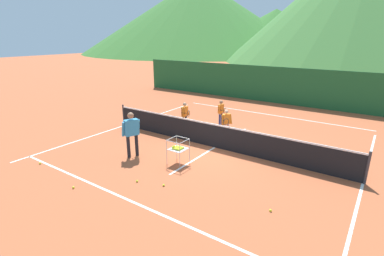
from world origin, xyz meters
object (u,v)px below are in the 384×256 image
tennis_ball_5 (40,163)px  tennis_ball_2 (164,185)px  student_0 (185,113)px  student_2 (226,121)px  tennis_ball_3 (73,187)px  student_1 (221,110)px  tennis_ball_4 (137,181)px  tennis_net (215,136)px  ball_cart (178,148)px  instructor (132,130)px  tennis_ball_0 (271,210)px

tennis_ball_5 → tennis_ball_2: bearing=15.7°
student_0 → student_2: size_ratio=1.02×
student_2 → tennis_ball_3: bearing=-103.6°
student_1 → student_2: bearing=-54.2°
tennis_ball_4 → student_1: bearing=96.9°
tennis_net → student_0: bearing=152.0°
tennis_net → student_0: 2.74m
tennis_ball_2 → ball_cart: bearing=111.9°
tennis_ball_2 → student_2: bearing=96.3°
tennis_net → tennis_ball_2: tennis_net is taller
tennis_net → tennis_ball_2: (0.32, -3.55, -0.47)m
instructor → tennis_ball_2: instructor is taller
tennis_ball_3 → student_2: bearing=76.4°
student_0 → student_1: student_0 is taller
student_0 → tennis_ball_0: (5.80, -4.28, -0.74)m
tennis_ball_4 → tennis_ball_5: bearing=-164.9°
student_1 → tennis_ball_0: (4.69, -5.80, -0.71)m
tennis_net → ball_cart: 2.07m
student_0 → student_2: (2.19, 0.00, -0.02)m
tennis_net → student_1: size_ratio=8.50×
student_0 → ball_cart: 3.95m
tennis_net → tennis_ball_3: bearing=-108.9°
student_2 → tennis_ball_4: 5.17m
tennis_ball_2 → tennis_ball_3: (-2.09, -1.61, 0.00)m
tennis_ball_5 → tennis_ball_3: bearing=-7.9°
student_0 → ball_cart: size_ratio=1.43×
tennis_net → tennis_ball_0: (3.39, -3.00, -0.47)m
tennis_ball_2 → tennis_ball_3: 2.63m
student_0 → tennis_ball_3: 6.51m
student_1 → tennis_ball_2: size_ratio=18.19×
tennis_ball_5 → tennis_ball_0: bearing=13.5°
tennis_net → student_2: 1.33m
ball_cart → tennis_ball_4: ball_cart is taller
ball_cart → tennis_ball_5: ball_cart is taller
tennis_ball_4 → tennis_ball_2: bearing=18.0°
tennis_net → student_0: size_ratio=8.18×
ball_cart → tennis_ball_3: bearing=-115.4°
instructor → tennis_ball_2: size_ratio=24.68×
ball_cart → tennis_ball_2: bearing=-68.1°
tennis_net → tennis_ball_3: size_ratio=154.52×
tennis_ball_2 → tennis_net: bearing=95.1°
tennis_ball_2 → student_0: bearing=119.4°
student_1 → tennis_ball_5: size_ratio=18.19×
tennis_ball_0 → tennis_ball_5: (-7.59, -1.82, 0.00)m
student_2 → tennis_ball_5: bearing=-123.2°
tennis_ball_5 → student_1: bearing=69.2°
student_0 → student_1: bearing=54.1°
tennis_net → instructor: (-2.05, -2.48, 0.51)m
student_1 → tennis_ball_4: size_ratio=18.19×
student_0 → tennis_ball_0: bearing=-36.5°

